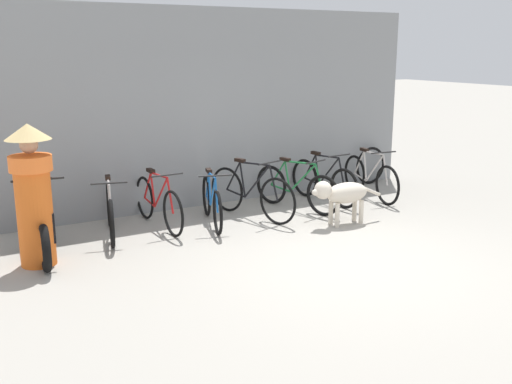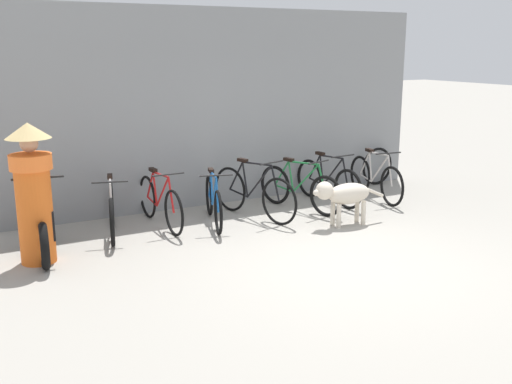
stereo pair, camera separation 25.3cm
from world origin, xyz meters
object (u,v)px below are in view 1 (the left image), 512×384
bicycle_0 (110,212)px  stray_dog (342,194)px  bicycle_2 (212,202)px  bicycle_6 (370,178)px  bicycle_3 (251,193)px  bicycle_4 (296,189)px  bicycle_5 (324,182)px  motorcycle (40,223)px  person_in_robes (33,191)px  bicycle_1 (158,203)px  spare_tire_left (371,165)px

bicycle_0 → stray_dog: size_ratio=1.31×
bicycle_2 → bicycle_6: bearing=107.6°
bicycle_3 → bicycle_4: size_ratio=1.04×
bicycle_5 → stray_dog: (-0.55, -1.17, 0.11)m
bicycle_3 → motorcycle: 3.06m
person_in_robes → bicycle_1: bearing=-126.3°
bicycle_0 → bicycle_1: bicycle_1 is taller
stray_dog → bicycle_4: bearing=-80.4°
bicycle_3 → spare_tire_left: (3.06, 0.86, -0.03)m
bicycle_0 → bicycle_2: bicycle_0 is taller
bicycle_1 → spare_tire_left: bicycle_1 is taller
bicycle_1 → bicycle_6: 3.71m
bicycle_1 → bicycle_5: bicycle_5 is taller
person_in_robes → stray_dog: bearing=-155.1°
stray_dog → person_in_robes: (-4.09, 0.51, 0.43)m
bicycle_3 → person_in_robes: (-3.16, -0.46, 0.52)m
bicycle_1 → bicycle_6: size_ratio=1.02×
bicycle_6 → motorcycle: bearing=-80.5°
bicycle_3 → bicycle_6: bearing=74.8°
motorcycle → bicycle_3: bearing=99.5°
bicycle_2 → spare_tire_left: 3.83m
bicycle_3 → stray_dog: bearing=28.3°
bicycle_6 → person_in_robes: 5.53m
bicycle_0 → bicycle_5: size_ratio=0.96×
bicycle_1 → bicycle_5: 2.87m
bicycle_6 → bicycle_0: bearing=-84.3°
bicycle_6 → spare_tire_left: (0.74, 0.84, -0.00)m
stray_dog → spare_tire_left: spare_tire_left is taller
bicycle_3 → stray_dog: 1.35m
bicycle_4 → bicycle_5: bicycle_5 is taller
bicycle_2 → stray_dog: bearing=76.3°
bicycle_6 → spare_tire_left: bearing=146.6°
bicycle_5 → bicycle_6: size_ratio=0.99×
bicycle_5 → bicycle_6: (0.83, -0.19, 0.01)m
bicycle_1 → bicycle_6: bearing=85.1°
bicycle_2 → bicycle_5: bicycle_5 is taller
bicycle_1 → motorcycle: (-1.68, -0.39, 0.06)m
bicycle_0 → bicycle_6: 4.42m
bicycle_3 → bicycle_4: bicycle_3 is taller
bicycle_0 → person_in_robes: bearing=-44.3°
bicycle_4 → motorcycle: 3.90m
bicycle_3 → stray_dog: bicycle_3 is taller
bicycle_2 → bicycle_3: (0.67, 0.02, 0.04)m
spare_tire_left → bicycle_0: bearing=-172.4°
bicycle_3 → bicycle_4: bearing=77.2°
bicycle_0 → person_in_robes: person_in_robes is taller
bicycle_0 → stray_dog: (3.03, -1.15, 0.12)m
person_in_robes → bicycle_5: bearing=-139.9°
bicycle_0 → bicycle_1: 0.72m
bicycle_5 → bicycle_6: bicycle_6 is taller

